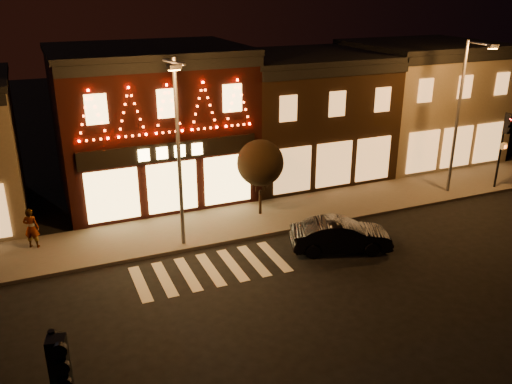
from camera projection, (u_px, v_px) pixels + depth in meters
ground at (246, 320)px, 19.49m from camera, size 120.00×120.00×0.00m
sidewalk_far at (223, 224)px, 27.06m from camera, size 44.00×4.00×0.15m
building_pulp at (151, 122)px, 29.98m from camera, size 10.20×8.34×8.30m
building_right_a at (302, 114)px, 33.60m from camera, size 9.20×8.28×7.50m
building_right_b at (419, 101)px, 36.83m from camera, size 9.20×8.28×7.80m
traffic_signal_far at (505, 135)px, 30.58m from camera, size 0.37×0.51×4.46m
streetlamp_mid at (178, 141)px, 22.92m from camera, size 0.80×1.93×8.44m
streetlamp_right at (462, 107)px, 29.25m from camera, size 0.54×1.93×8.48m
tree_right at (260, 163)px, 27.15m from camera, size 2.38×2.38×3.97m
dark_sedan at (341, 235)px, 24.32m from camera, size 4.77×2.92×1.49m
pedestrian at (31, 228)px, 24.25m from camera, size 0.81×0.68×1.88m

